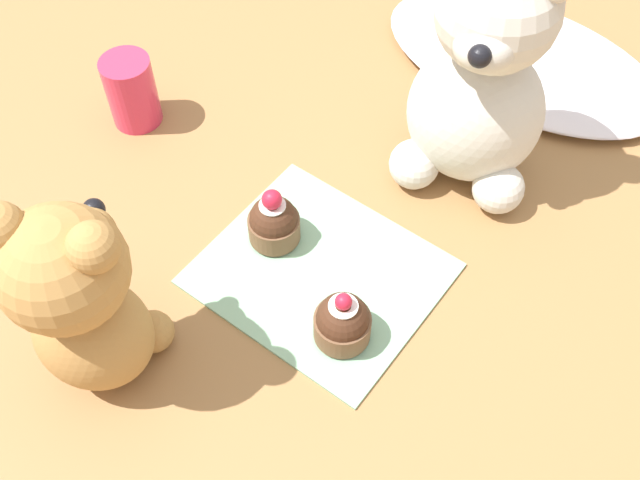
% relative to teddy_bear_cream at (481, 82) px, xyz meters
% --- Properties ---
extents(ground_plane, '(4.00, 4.00, 0.00)m').
position_rel_teddy_bear_cream_xyz_m(ground_plane, '(-0.04, -0.20, -0.12)').
color(ground_plane, '#9E7042').
extents(knitted_placemat, '(0.21, 0.19, 0.01)m').
position_rel_teddy_bear_cream_xyz_m(knitted_placemat, '(-0.04, -0.20, -0.12)').
color(knitted_placemat, '#8EBC99').
rests_on(knitted_placemat, ground_plane).
extents(tulle_cloth, '(0.35, 0.20, 0.03)m').
position_rel_teddy_bear_cream_xyz_m(tulle_cloth, '(-0.03, 0.18, -0.11)').
color(tulle_cloth, silver).
rests_on(tulle_cloth, ground_plane).
extents(teddy_bear_cream, '(0.16, 0.15, 0.26)m').
position_rel_teddy_bear_cream_xyz_m(teddy_bear_cream, '(0.00, 0.00, 0.00)').
color(teddy_bear_cream, silver).
rests_on(teddy_bear_cream, ground_plane).
extents(teddy_bear_tan, '(0.13, 0.12, 0.21)m').
position_rel_teddy_bear_cream_xyz_m(teddy_bear_tan, '(-0.13, -0.39, -0.01)').
color(teddy_bear_tan, '#B78447').
rests_on(teddy_bear_tan, ground_plane).
extents(cupcake_near_cream_bear, '(0.05, 0.05, 0.07)m').
position_rel_teddy_bear_cream_xyz_m(cupcake_near_cream_bear, '(-0.10, -0.19, -0.09)').
color(cupcake_near_cream_bear, brown).
rests_on(cupcake_near_cream_bear, knitted_placemat).
extents(cupcake_near_tan_bear, '(0.05, 0.05, 0.06)m').
position_rel_teddy_bear_cream_xyz_m(cupcake_near_tan_bear, '(0.02, -0.24, -0.09)').
color(cupcake_near_tan_bear, brown).
rests_on(cupcake_near_tan_bear, knitted_placemat).
extents(juice_glass, '(0.05, 0.05, 0.08)m').
position_rel_teddy_bear_cream_xyz_m(juice_glass, '(-0.33, -0.16, -0.08)').
color(juice_glass, '#DB3356').
rests_on(juice_glass, ground_plane).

